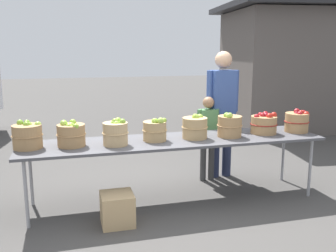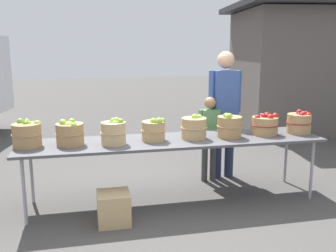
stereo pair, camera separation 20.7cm
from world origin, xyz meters
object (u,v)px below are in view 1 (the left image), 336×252
object	(u,v)px
apple_basket_green_2	(116,133)
apple_basket_red_1	(297,121)
apple_basket_red_0	(264,124)
child_customer	(208,132)
apple_basket_green_4	(195,127)
apple_basket_green_1	(71,134)
apple_basket_green_5	(230,126)
apple_basket_green_0	(27,136)
apple_basket_green_3	(155,130)
vendor_adult	(222,104)
produce_crate	(117,209)
market_table	(175,142)

from	to	relation	value
apple_basket_green_2	apple_basket_red_1	bearing A→B (deg)	1.97
apple_basket_green_2	apple_basket_red_0	size ratio (longest dim) A/B	0.89
apple_basket_red_0	child_customer	bearing A→B (deg)	133.83
apple_basket_red_1	child_customer	xyz separation A→B (m)	(-0.98, 0.57, -0.20)
apple_basket_green_4	apple_basket_green_1	bearing A→B (deg)	-179.92
apple_basket_red_0	apple_basket_green_5	bearing A→B (deg)	-173.76
apple_basket_red_1	apple_basket_green_2	bearing A→B (deg)	-178.03
apple_basket_green_0	apple_basket_green_3	distance (m)	1.37
apple_basket_green_4	apple_basket_green_0	bearing A→B (deg)	179.06
apple_basket_green_0	apple_basket_red_1	size ratio (longest dim) A/B	1.04
apple_basket_green_4	apple_basket_red_1	xyz separation A→B (m)	(1.36, 0.00, 0.00)
vendor_adult	produce_crate	distance (m)	2.16
apple_basket_red_0	produce_crate	world-z (taller)	apple_basket_red_0
apple_basket_green_4	apple_basket_green_5	distance (m)	0.43
apple_basket_green_3	vendor_adult	bearing A→B (deg)	31.52
apple_basket_green_3	child_customer	world-z (taller)	child_customer
apple_basket_green_1	child_customer	world-z (taller)	child_customer
market_table	vendor_adult	distance (m)	1.16
apple_basket_green_3	apple_basket_green_4	size ratio (longest dim) A/B	0.92
apple_basket_green_2	apple_basket_green_0	bearing A→B (deg)	173.32
market_table	apple_basket_green_0	world-z (taller)	apple_basket_green_0
market_table	apple_basket_green_3	bearing A→B (deg)	178.88
apple_basket_green_1	apple_basket_green_5	size ratio (longest dim) A/B	1.04
market_table	apple_basket_green_4	bearing A→B (deg)	-0.33
apple_basket_green_4	apple_basket_red_1	world-z (taller)	apple_basket_red_1
apple_basket_red_1	produce_crate	distance (m)	2.50
apple_basket_green_1	apple_basket_green_5	world-z (taller)	apple_basket_green_5
market_table	apple_basket_red_0	bearing A→B (deg)	1.19
apple_basket_red_1	child_customer	bearing A→B (deg)	149.66
apple_basket_green_1	apple_basket_green_2	world-z (taller)	apple_basket_green_2
apple_basket_green_1	apple_basket_green_5	distance (m)	1.83
apple_basket_green_5	apple_basket_green_4	bearing A→B (deg)	176.28
market_table	apple_basket_green_4	xyz separation A→B (m)	(0.25, -0.00, 0.16)
apple_basket_green_1	apple_basket_green_4	distance (m)	1.41
market_table	vendor_adult	xyz separation A→B (m)	(0.88, 0.69, 0.31)
apple_basket_green_5	produce_crate	bearing A→B (deg)	-163.43
apple_basket_green_3	apple_basket_red_1	size ratio (longest dim) A/B	0.93
apple_basket_green_0	apple_basket_green_2	size ratio (longest dim) A/B	1.09
market_table	apple_basket_green_0	xyz separation A→B (m)	(-1.61, 0.03, 0.17)
apple_basket_green_4	produce_crate	bearing A→B (deg)	-155.61
apple_basket_green_1	apple_basket_red_0	bearing A→B (deg)	0.68
vendor_adult	market_table	bearing A→B (deg)	38.60
apple_basket_green_0	vendor_adult	distance (m)	2.58
apple_basket_green_3	vendor_adult	world-z (taller)	vendor_adult
market_table	apple_basket_green_1	bearing A→B (deg)	-179.84
apple_basket_green_2	child_customer	bearing A→B (deg)	26.15
apple_basket_green_0	apple_basket_green_5	world-z (taller)	apple_basket_green_5
apple_basket_green_2	apple_basket_red_1	size ratio (longest dim) A/B	0.96
apple_basket_green_2	apple_basket_red_1	world-z (taller)	same
apple_basket_green_5	vendor_adult	size ratio (longest dim) A/B	0.17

